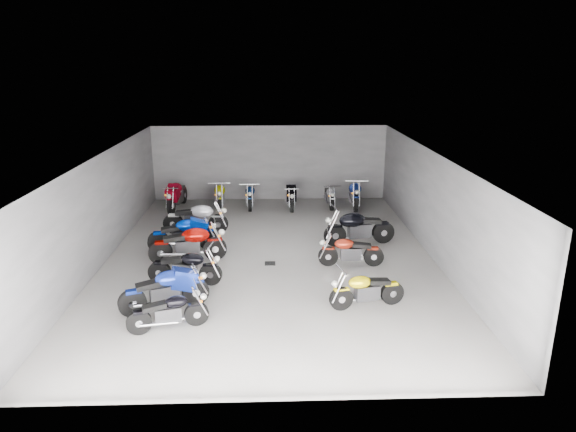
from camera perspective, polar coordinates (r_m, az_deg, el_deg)
name	(u,v)px	position (r m, az deg, el deg)	size (l,w,h in m)	color
ground	(270,257)	(15.95, -2.00, -4.63)	(14.00, 14.00, 0.00)	#9A9892
wall_back	(270,163)	(22.24, -2.06, 5.90)	(10.00, 0.10, 3.20)	gray
wall_left	(102,209)	(16.24, -20.00, 0.69)	(0.10, 14.00, 3.20)	gray
wall_right	(434,206)	(16.20, 15.91, 1.04)	(0.10, 14.00, 3.20)	gray
ceiling	(269,155)	(15.06, -2.13, 6.84)	(10.00, 14.00, 0.04)	black
drain_grate	(270,263)	(15.48, -2.00, -5.29)	(0.32, 0.32, 0.01)	black
motorcycle_left_a	(169,312)	(12.04, -13.09, -10.30)	(1.80, 0.64, 0.81)	black
motorcycle_left_b	(166,290)	(12.89, -13.46, -8.00)	(2.10, 0.94, 0.97)	black
motorcycle_left_c	(186,267)	(14.22, -11.30, -5.59)	(2.05, 0.48, 0.90)	black
motorcycle_left_d	(189,244)	(15.72, -10.97, -3.09)	(2.33, 0.60, 1.03)	black
motorcycle_left_e	(184,234)	(16.70, -11.51, -2.01)	(2.21, 0.58, 0.98)	black
motorcycle_left_f	(196,218)	(18.23, -10.15, -0.26)	(2.30, 0.49, 1.01)	black
motorcycle_right_b	(366,290)	(12.86, 8.68, -8.09)	(1.92, 0.56, 0.85)	black
motorcycle_right_d	(350,251)	(15.26, 6.92, -3.88)	(1.94, 0.40, 0.85)	black
motorcycle_right_e	(359,228)	(17.02, 7.84, -1.31)	(2.39, 0.59, 1.05)	black
motorcycle_back_a	(177,195)	(21.38, -12.27, 2.25)	(0.54, 2.40, 1.06)	black
motorcycle_back_b	(220,195)	(21.32, -7.55, 2.34)	(0.47, 2.22, 0.98)	black
motorcycle_back_c	(250,195)	(21.28, -4.20, 2.32)	(0.40, 2.08, 0.91)	black
motorcycle_back_d	(291,195)	(21.13, 0.28, 2.31)	(0.43, 2.16, 0.95)	black
motorcycle_back_e	(329,196)	(21.38, 4.63, 2.24)	(0.38, 1.87, 0.82)	black
motorcycle_back_f	(354,193)	(21.40, 7.39, 2.50)	(0.51, 2.37, 1.04)	black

